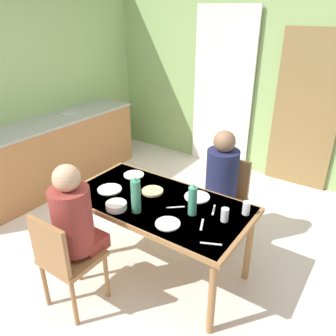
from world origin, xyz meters
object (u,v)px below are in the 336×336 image
(chair_far_diner, at_px, (225,196))
(water_bottle_green_near, at_px, (193,200))
(chair_near_diner, at_px, (64,258))
(kitchen_counter, at_px, (51,154))
(person_near_diner, at_px, (74,218))
(dining_table, at_px, (158,208))
(water_bottle_green_far, at_px, (136,196))
(person_far_diner, at_px, (221,176))
(serving_bowl_center, at_px, (116,206))

(chair_far_diner, distance_m, water_bottle_green_near, 0.84)
(chair_near_diner, bearing_deg, water_bottle_green_near, 48.99)
(kitchen_counter, distance_m, water_bottle_green_near, 2.56)
(chair_near_diner, distance_m, person_near_diner, 0.31)
(dining_table, distance_m, water_bottle_green_far, 0.32)
(chair_near_diner, distance_m, water_bottle_green_far, 0.71)
(chair_far_diner, relative_size, person_far_diner, 1.13)
(person_far_diner, bearing_deg, person_near_diner, 64.35)
(kitchen_counter, relative_size, water_bottle_green_far, 8.32)
(chair_near_diner, relative_size, serving_bowl_center, 5.12)
(water_bottle_green_far, bearing_deg, water_bottle_green_near, 30.15)
(chair_near_diner, relative_size, water_bottle_green_far, 2.79)
(dining_table, xyz_separation_m, chair_far_diner, (0.28, 0.76, -0.16))
(water_bottle_green_near, bearing_deg, water_bottle_green_far, -149.85)
(serving_bowl_center, bearing_deg, water_bottle_green_far, 21.06)
(serving_bowl_center, bearing_deg, water_bottle_green_near, 27.62)
(dining_table, height_order, chair_near_diner, chair_near_diner)
(chair_near_diner, xyz_separation_m, water_bottle_green_far, (0.27, 0.53, 0.37))
(chair_near_diner, xyz_separation_m, serving_bowl_center, (0.12, 0.47, 0.25))
(dining_table, bearing_deg, person_near_diner, -117.31)
(water_bottle_green_near, bearing_deg, person_near_diner, -136.68)
(kitchen_counter, relative_size, dining_table, 1.66)
(kitchen_counter, relative_size, chair_near_diner, 2.98)
(chair_near_diner, height_order, serving_bowl_center, chair_near_diner)
(chair_far_diner, distance_m, serving_bowl_center, 1.18)
(water_bottle_green_near, bearing_deg, person_far_diner, 95.43)
(chair_far_diner, xyz_separation_m, water_bottle_green_near, (0.06, -0.76, 0.35))
(person_near_diner, bearing_deg, kitchen_counter, 147.69)
(chair_far_diner, relative_size, water_bottle_green_far, 2.79)
(dining_table, xyz_separation_m, serving_bowl_center, (-0.21, -0.29, 0.10))
(kitchen_counter, relative_size, serving_bowl_center, 15.24)
(chair_far_diner, height_order, serving_bowl_center, chair_far_diner)
(person_near_diner, distance_m, water_bottle_green_near, 0.91)
(person_near_diner, bearing_deg, chair_far_diner, 66.60)
(water_bottle_green_far, height_order, serving_bowl_center, water_bottle_green_far)
(chair_far_diner, bearing_deg, dining_table, 69.99)
(kitchen_counter, bearing_deg, chair_far_diner, 5.60)
(person_near_diner, height_order, person_far_diner, same)
(person_far_diner, relative_size, water_bottle_green_near, 2.83)
(chair_near_diner, distance_m, water_bottle_green_near, 1.06)
(dining_table, xyz_separation_m, chair_near_diner, (-0.32, -0.76, -0.16))
(water_bottle_green_far, bearing_deg, person_near_diner, -124.64)
(kitchen_counter, bearing_deg, dining_table, -13.77)
(dining_table, distance_m, person_far_diner, 0.69)
(water_bottle_green_near, distance_m, serving_bowl_center, 0.62)
(chair_far_diner, height_order, water_bottle_green_near, water_bottle_green_near)
(chair_near_diner, relative_size, person_far_diner, 1.13)
(kitchen_counter, distance_m, dining_table, 2.21)
(person_near_diner, relative_size, water_bottle_green_near, 2.83)
(person_near_diner, relative_size, water_bottle_green_far, 2.47)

